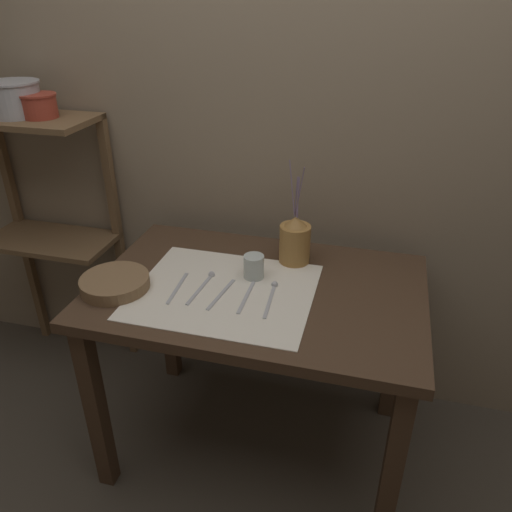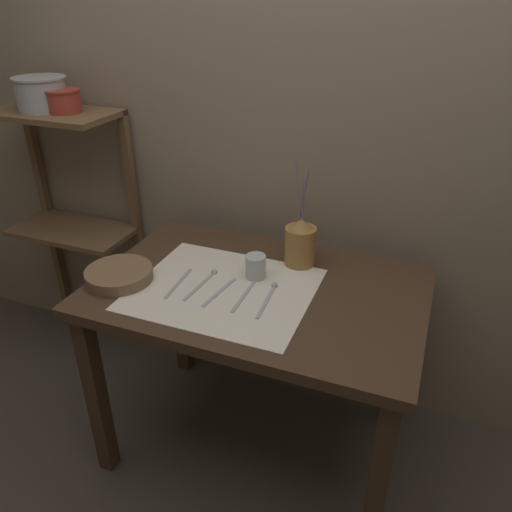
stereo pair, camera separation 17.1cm
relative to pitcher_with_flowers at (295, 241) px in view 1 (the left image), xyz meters
The scene contains 15 objects.
ground_plane 0.91m from the pitcher_with_flowers, 113.30° to the right, with size 12.00×12.00×0.00m, color #473F35.
stone_wall_back 0.44m from the pitcher_with_flowers, 107.38° to the left, with size 7.00×0.06×2.40m.
wooden_table 0.30m from the pitcher_with_flowers, 113.30° to the right, with size 1.17×0.77×0.79m.
wooden_shelf_unit 1.17m from the pitcher_with_flowers, behind, with size 0.58×0.30×1.26m.
linen_cloth 0.35m from the pitcher_with_flowers, 125.44° to the right, with size 0.62×0.52×0.00m.
pitcher_with_flowers is the anchor object (origin of this frame).
wooden_bowl 0.67m from the pitcher_with_flowers, 148.17° to the right, with size 0.24×0.24×0.05m.
glass_tumbler_near 0.20m from the pitcher_with_flowers, 127.28° to the right, with size 0.07×0.07×0.09m.
knife_center 0.47m from the pitcher_with_flowers, 139.90° to the right, with size 0.02×0.20×0.00m.
spoon_inner 0.37m from the pitcher_with_flowers, 139.97° to the right, with size 0.03×0.22×0.02m.
fork_inner 0.37m from the pitcher_with_flowers, 123.18° to the right, with size 0.04×0.20×0.00m.
fork_outer 0.32m from the pitcher_with_flowers, 110.21° to the right, with size 0.01×0.20×0.00m.
spoon_outer 0.25m from the pitcher_with_flowers, 96.96° to the right, with size 0.03×0.22×0.02m.
metal_pot_large 1.27m from the pitcher_with_flowers, behind, with size 0.22×0.22×0.14m.
metal_pot_small 1.16m from the pitcher_with_flowers, behind, with size 0.15×0.15×0.09m.
Camera 1 is at (0.38, -1.46, 1.73)m, focal length 35.00 mm.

